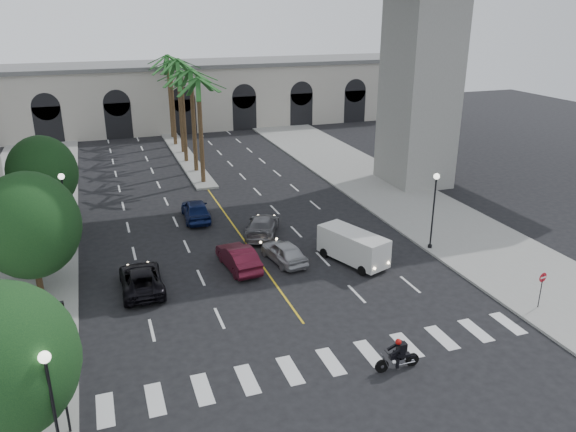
% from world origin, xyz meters
% --- Properties ---
extents(ground, '(140.00, 140.00, 0.00)m').
position_xyz_m(ground, '(0.00, 0.00, 0.00)').
color(ground, black).
rests_on(ground, ground).
extents(sidewalk_left, '(8.00, 100.00, 0.15)m').
position_xyz_m(sidewalk_left, '(-15.00, 15.00, 0.07)').
color(sidewalk_left, gray).
rests_on(sidewalk_left, ground).
extents(sidewalk_right, '(8.00, 100.00, 0.15)m').
position_xyz_m(sidewalk_right, '(15.00, 15.00, 0.07)').
color(sidewalk_right, gray).
rests_on(sidewalk_right, ground).
extents(median, '(2.00, 24.00, 0.20)m').
position_xyz_m(median, '(0.00, 38.00, 0.10)').
color(median, gray).
rests_on(median, ground).
extents(pier_building, '(71.00, 10.50, 8.50)m').
position_xyz_m(pier_building, '(0.00, 55.00, 4.27)').
color(pier_building, beige).
rests_on(pier_building, ground).
extents(palm_a, '(3.20, 3.20, 10.30)m').
position_xyz_m(palm_a, '(0.00, 28.00, 9.10)').
color(palm_a, '#47331E').
rests_on(palm_a, ground).
extents(palm_b, '(3.20, 3.20, 10.60)m').
position_xyz_m(palm_b, '(0.10, 32.00, 9.37)').
color(palm_b, '#47331E').
rests_on(palm_b, ground).
extents(palm_c, '(3.20, 3.20, 10.10)m').
position_xyz_m(palm_c, '(-0.20, 36.00, 8.91)').
color(palm_c, '#47331E').
rests_on(palm_c, ground).
extents(palm_d, '(3.20, 3.20, 10.90)m').
position_xyz_m(palm_d, '(0.15, 40.00, 9.65)').
color(palm_d, '#47331E').
rests_on(palm_d, ground).
extents(palm_e, '(3.20, 3.20, 10.40)m').
position_xyz_m(palm_e, '(-0.10, 44.00, 9.19)').
color(palm_e, '#47331E').
rests_on(palm_e, ground).
extents(palm_f, '(3.20, 3.20, 10.70)m').
position_xyz_m(palm_f, '(0.20, 48.00, 9.46)').
color(palm_f, '#47331E').
rests_on(palm_f, ground).
extents(street_tree_near, '(5.20, 5.20, 6.89)m').
position_xyz_m(street_tree_near, '(-13.00, -3.00, 4.02)').
color(street_tree_near, '#382616').
rests_on(street_tree_near, ground).
extents(street_tree_mid, '(5.44, 5.44, 7.21)m').
position_xyz_m(street_tree_mid, '(-13.00, 10.00, 4.21)').
color(street_tree_mid, '#382616').
rests_on(street_tree_mid, ground).
extents(street_tree_far, '(5.04, 5.04, 6.68)m').
position_xyz_m(street_tree_far, '(-13.00, 22.00, 3.90)').
color(street_tree_far, '#382616').
rests_on(street_tree_far, ground).
extents(lamp_post_left_near, '(0.40, 0.40, 5.35)m').
position_xyz_m(lamp_post_left_near, '(-11.40, -5.00, 3.22)').
color(lamp_post_left_near, black).
rests_on(lamp_post_left_near, ground).
extents(lamp_post_left_far, '(0.40, 0.40, 5.35)m').
position_xyz_m(lamp_post_left_far, '(-11.40, 16.00, 3.22)').
color(lamp_post_left_far, black).
rests_on(lamp_post_left_far, ground).
extents(lamp_post_right, '(0.40, 0.40, 5.35)m').
position_xyz_m(lamp_post_right, '(11.40, 8.00, 3.22)').
color(lamp_post_right, black).
rests_on(lamp_post_right, ground).
extents(traffic_signal_near, '(0.25, 0.18, 3.65)m').
position_xyz_m(traffic_signal_near, '(-11.30, -2.50, 2.51)').
color(traffic_signal_near, black).
rests_on(traffic_signal_near, ground).
extents(traffic_signal_far, '(0.25, 0.18, 3.65)m').
position_xyz_m(traffic_signal_far, '(-11.30, 1.50, 2.51)').
color(traffic_signal_far, black).
rests_on(traffic_signal_far, ground).
extents(motorcycle_rider, '(2.19, 0.59, 1.58)m').
position_xyz_m(motorcycle_rider, '(2.67, -3.00, 0.71)').
color(motorcycle_rider, black).
rests_on(motorcycle_rider, ground).
extents(car_a, '(2.27, 4.31, 1.40)m').
position_xyz_m(car_a, '(1.50, 9.47, 0.70)').
color(car_a, '#A4A5A9').
rests_on(car_a, ground).
extents(car_b, '(2.02, 4.66, 1.49)m').
position_xyz_m(car_b, '(-1.50, 9.51, 0.75)').
color(car_b, '#511020').
rests_on(car_b, ground).
extents(car_c, '(2.34, 5.02, 1.39)m').
position_xyz_m(car_c, '(-7.50, 8.59, 0.70)').
color(car_c, black).
rests_on(car_c, ground).
extents(car_d, '(3.90, 5.34, 1.44)m').
position_xyz_m(car_d, '(1.50, 14.25, 0.72)').
color(car_d, slate).
rests_on(car_d, ground).
extents(car_e, '(2.10, 4.77, 1.60)m').
position_xyz_m(car_e, '(-2.39, 18.91, 0.80)').
color(car_e, '#101D4E').
rests_on(car_e, ground).
extents(cargo_van, '(3.33, 5.16, 2.06)m').
position_xyz_m(cargo_van, '(5.61, 7.88, 1.15)').
color(cargo_van, silver).
rests_on(cargo_van, ground).
extents(pedestrian_b, '(0.76, 0.60, 1.53)m').
position_xyz_m(pedestrian_b, '(-13.77, 3.11, 0.91)').
color(pedestrian_b, black).
rests_on(pedestrian_b, sidewalk_left).
extents(do_not_enter_sign, '(0.54, 0.11, 2.20)m').
position_xyz_m(do_not_enter_sign, '(12.48, -0.85, 1.60)').
color(do_not_enter_sign, black).
rests_on(do_not_enter_sign, ground).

